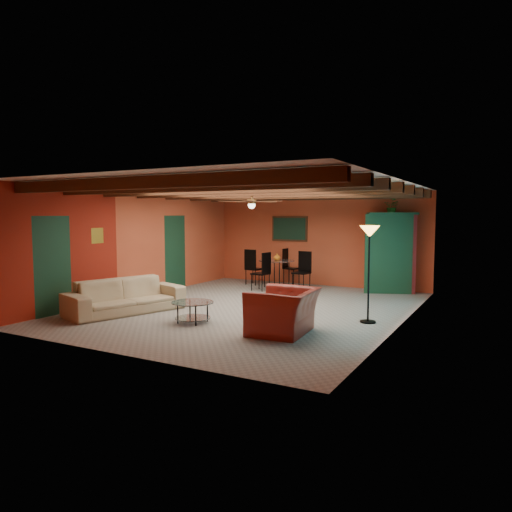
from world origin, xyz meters
The scene contains 11 objects.
room centered at (0.00, 0.11, 2.36)m, with size 6.52×8.01×2.71m.
sofa centered at (-2.12, -1.70, 0.36)m, with size 2.44×0.96×0.71m, color tan.
armchair centered at (1.57, -1.69, 0.39)m, with size 1.20×1.05×0.78m, color maroon.
coffee_table centered at (-0.31, -1.77, 0.21)m, with size 0.81×0.81×0.42m, color silver, non-canonical shape.
dining_table centered at (-0.89, 3.08, 0.53)m, with size 2.05×2.05×1.06m, color silver, non-canonical shape.
armoire centered at (2.20, 3.70, 1.04)m, with size 1.18×0.58×2.07m, color maroon.
floor_lamp centered at (2.65, -0.16, 0.94)m, with size 0.38×0.38×1.88m, color black, non-canonical shape.
ceiling_fan centered at (0.00, 0.00, 2.36)m, with size 1.50×1.50×0.44m, color #472614, non-canonical shape.
painting centered at (-0.90, 3.96, 1.65)m, with size 1.05×0.03×0.65m, color black.
potted_plant centered at (2.20, 3.70, 2.29)m, with size 0.39×0.34×0.43m, color #26661E.
vase centered at (-0.89, 3.08, 1.16)m, with size 0.19×0.19×0.20m, color orange.
Camera 1 is at (5.06, -9.09, 2.08)m, focal length 33.29 mm.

